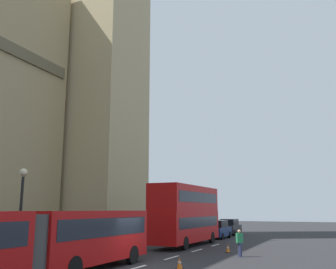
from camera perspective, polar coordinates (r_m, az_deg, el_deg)
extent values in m
plane|color=#262628|center=(20.92, -4.22, -19.51)|extent=(160.00, 160.00, 0.00)
cube|color=silver|center=(20.49, -4.91, -19.65)|extent=(2.20, 0.16, 0.01)
cube|color=silver|center=(24.58, 0.59, -18.30)|extent=(2.20, 0.16, 0.01)
cube|color=silver|center=(28.82, 4.44, -17.25)|extent=(2.20, 0.16, 0.01)
cube|color=silver|center=(33.16, 7.27, -16.42)|extent=(2.20, 0.16, 0.01)
cube|color=tan|center=(49.96, -10.02, 14.73)|extent=(9.07, 9.07, 49.61)
cube|color=#B20F0F|center=(20.10, -12.21, -14.89)|extent=(8.27, 2.50, 2.50)
cube|color=#1E232D|center=(20.07, -12.16, -13.61)|extent=(7.61, 2.54, 0.90)
cylinder|color=#3F3F3F|center=(16.62, -21.94, -15.14)|extent=(2.38, 2.38, 2.25)
cylinder|color=black|center=(21.81, -5.51, -17.83)|extent=(1.00, 0.30, 1.00)
cylinder|color=black|center=(17.57, -14.31, -19.12)|extent=(1.00, 0.30, 1.00)
cube|color=#B20F0F|center=(32.22, 2.83, -13.80)|extent=(10.18, 2.50, 2.40)
cube|color=#1E232D|center=(32.21, 2.82, -13.17)|extent=(9.16, 2.54, 0.84)
cube|color=#B20F0F|center=(32.20, 2.79, -9.79)|extent=(9.98, 2.50, 2.10)
cube|color=#1E232D|center=(32.21, 2.79, -9.62)|extent=(9.16, 2.54, 0.84)
cylinder|color=black|center=(34.97, 6.66, -15.35)|extent=(1.00, 0.30, 1.00)
cylinder|color=black|center=(28.85, 2.55, -16.27)|extent=(1.00, 0.30, 1.00)
cube|color=navy|center=(40.58, 7.64, -14.48)|extent=(4.40, 1.80, 0.90)
cube|color=black|center=(40.35, 7.52, -13.37)|extent=(2.46, 1.66, 0.70)
cylinder|color=black|center=(41.73, 9.33, -14.87)|extent=(0.64, 0.30, 0.64)
cylinder|color=black|center=(39.02, 8.21, -15.15)|extent=(0.64, 0.30, 0.64)
cube|color=black|center=(46.39, 9.45, -14.03)|extent=(4.40, 1.80, 0.90)
cube|color=black|center=(46.16, 9.35, -13.05)|extent=(2.46, 1.66, 0.70)
cylinder|color=black|center=(47.57, 10.89, -14.37)|extent=(0.64, 0.30, 0.64)
cylinder|color=black|center=(44.84, 10.02, -14.59)|extent=(0.64, 0.30, 0.64)
cube|color=black|center=(20.06, 1.78, -19.84)|extent=(0.36, 0.36, 0.03)
cone|color=orange|center=(20.02, 1.77, -19.02)|extent=(0.28, 0.28, 0.55)
cylinder|color=white|center=(20.01, 1.77, -18.94)|extent=(0.17, 0.17, 0.08)
cube|color=black|center=(27.76, 9.16, -17.35)|extent=(0.36, 0.36, 0.03)
cone|color=orange|center=(27.73, 9.14, -16.75)|extent=(0.28, 0.28, 0.55)
cylinder|color=white|center=(27.73, 9.14, -16.69)|extent=(0.17, 0.17, 0.08)
cylinder|color=black|center=(23.06, -22.12, -17.60)|extent=(0.32, 0.32, 0.30)
cylinder|color=black|center=(22.89, -21.69, -12.02)|extent=(0.16, 0.16, 4.80)
sphere|color=beige|center=(22.98, -21.21, -5.41)|extent=(0.44, 0.44, 0.44)
cylinder|color=#262D4C|center=(25.28, 11.04, -16.94)|extent=(0.16, 0.16, 0.86)
cylinder|color=#262D4C|center=(25.46, 10.84, -16.91)|extent=(0.16, 0.16, 0.86)
cube|color=#267F4C|center=(25.31, 10.87, -15.28)|extent=(0.44, 0.46, 0.60)
sphere|color=tan|center=(25.28, 10.84, -14.33)|extent=(0.22, 0.22, 0.22)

